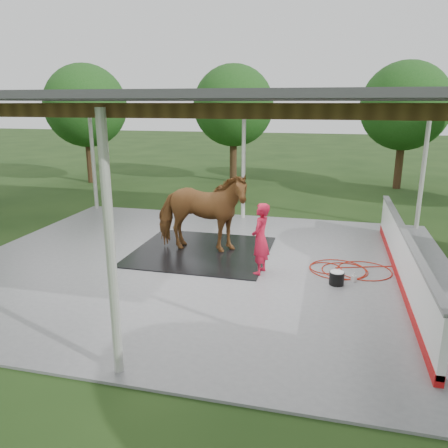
% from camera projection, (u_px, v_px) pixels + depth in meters
% --- Properties ---
extents(ground, '(100.00, 100.00, 0.00)m').
position_uv_depth(ground, '(206.00, 265.00, 11.00)').
color(ground, '#1E3814').
extents(concrete_slab, '(12.00, 10.00, 0.05)m').
position_uv_depth(concrete_slab, '(206.00, 264.00, 10.99)').
color(concrete_slab, slate).
rests_on(concrete_slab, ground).
extents(pavilion_structure, '(12.60, 10.60, 4.05)m').
position_uv_depth(pavilion_structure, '(204.00, 102.00, 9.93)').
color(pavilion_structure, beige).
rests_on(pavilion_structure, ground).
extents(dasher_board, '(0.16, 8.00, 1.15)m').
position_uv_depth(dasher_board, '(403.00, 258.00, 9.78)').
color(dasher_board, '#B00E10').
rests_on(dasher_board, concrete_slab).
extents(tree_belt, '(28.00, 28.00, 5.80)m').
position_uv_depth(tree_belt, '(226.00, 109.00, 10.75)').
color(tree_belt, '#382314').
rests_on(tree_belt, ground).
extents(rubber_mat, '(3.58, 3.35, 0.03)m').
position_uv_depth(rubber_mat, '(202.00, 251.00, 11.83)').
color(rubber_mat, black).
rests_on(rubber_mat, concrete_slab).
extents(horse, '(2.60, 1.27, 2.15)m').
position_uv_depth(horse, '(201.00, 212.00, 11.54)').
color(horse, brown).
rests_on(horse, rubber_mat).
extents(handler, '(0.50, 0.68, 1.70)m').
position_uv_depth(handler, '(260.00, 239.00, 10.13)').
color(handler, '#B5132E').
rests_on(handler, concrete_slab).
extents(wash_bucket, '(0.33, 0.33, 0.30)m').
position_uv_depth(wash_bucket, '(337.00, 278.00, 9.67)').
color(wash_bucket, black).
rests_on(wash_bucket, concrete_slab).
extents(soap_bottle_a, '(0.14, 0.14, 0.29)m').
position_uv_depth(soap_bottle_a, '(337.00, 277.00, 9.76)').
color(soap_bottle_a, silver).
rests_on(soap_bottle_a, concrete_slab).
extents(soap_bottle_b, '(0.14, 0.14, 0.22)m').
position_uv_depth(soap_bottle_b, '(354.00, 277.00, 9.84)').
color(soap_bottle_b, '#338CD8').
rests_on(soap_bottle_b, concrete_slab).
extents(hose_coil, '(2.14, 1.38, 0.02)m').
position_uv_depth(hose_coil, '(346.00, 270.00, 10.52)').
color(hose_coil, '#A91C0C').
rests_on(hose_coil, concrete_slab).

